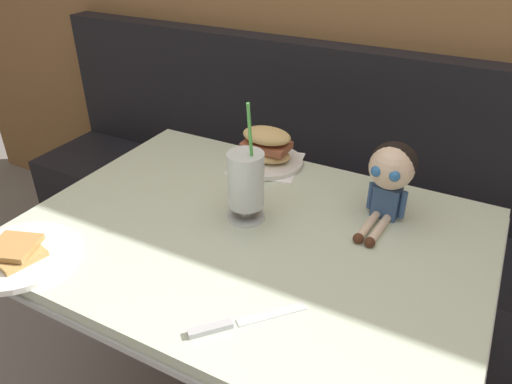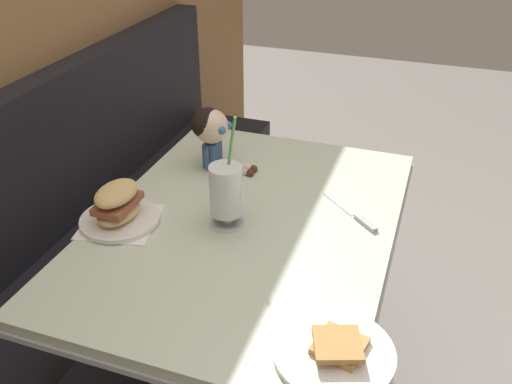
{
  "view_description": "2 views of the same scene",
  "coord_description": "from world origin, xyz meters",
  "px_view_note": "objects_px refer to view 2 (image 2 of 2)",
  "views": [
    {
      "loc": [
        0.46,
        -0.66,
        1.43
      ],
      "look_at": [
        -0.02,
        0.24,
        0.81
      ],
      "focal_mm": 34.09,
      "sensor_mm": 36.0,
      "label": 1
    },
    {
      "loc": [
        -1.21,
        -0.27,
        1.61
      ],
      "look_at": [
        0.05,
        0.17,
        0.81
      ],
      "focal_mm": 39.2,
      "sensor_mm": 36.0,
      "label": 2
    }
  ],
  "objects_px": {
    "toast_plate": "(335,351)",
    "sandwich_plate": "(118,208)",
    "butter_knife": "(358,217)",
    "seated_doll": "(211,130)",
    "milkshake_glass": "(226,193)"
  },
  "relations": [
    {
      "from": "toast_plate",
      "to": "seated_doll",
      "type": "relative_size",
      "value": 1.13
    },
    {
      "from": "milkshake_glass",
      "to": "butter_knife",
      "type": "bearing_deg",
      "value": -66.34
    },
    {
      "from": "milkshake_glass",
      "to": "butter_knife",
      "type": "height_order",
      "value": "milkshake_glass"
    },
    {
      "from": "toast_plate",
      "to": "sandwich_plate",
      "type": "relative_size",
      "value": 1.06
    },
    {
      "from": "milkshake_glass",
      "to": "butter_knife",
      "type": "distance_m",
      "value": 0.38
    },
    {
      "from": "toast_plate",
      "to": "sandwich_plate",
      "type": "distance_m",
      "value": 0.72
    },
    {
      "from": "toast_plate",
      "to": "seated_doll",
      "type": "xyz_separation_m",
      "value": [
        0.67,
        0.55,
        0.12
      ]
    },
    {
      "from": "butter_knife",
      "to": "seated_doll",
      "type": "height_order",
      "value": "seated_doll"
    },
    {
      "from": "toast_plate",
      "to": "milkshake_glass",
      "type": "xyz_separation_m",
      "value": [
        0.37,
        0.38,
        0.09
      ]
    },
    {
      "from": "toast_plate",
      "to": "seated_doll",
      "type": "height_order",
      "value": "seated_doll"
    },
    {
      "from": "toast_plate",
      "to": "butter_knife",
      "type": "distance_m",
      "value": 0.52
    },
    {
      "from": "toast_plate",
      "to": "sandwich_plate",
      "type": "bearing_deg",
      "value": 67.29
    },
    {
      "from": "butter_knife",
      "to": "seated_doll",
      "type": "bearing_deg",
      "value": 72.75
    },
    {
      "from": "seated_doll",
      "to": "butter_knife",
      "type": "bearing_deg",
      "value": -107.25
    },
    {
      "from": "butter_knife",
      "to": "seated_doll",
      "type": "relative_size",
      "value": 0.84
    }
  ]
}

